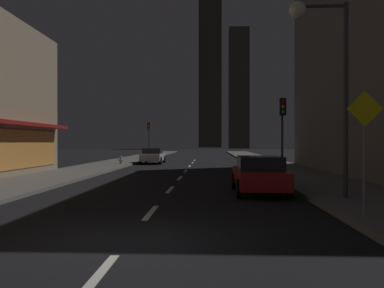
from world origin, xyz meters
name	(u,v)px	position (x,y,z in m)	size (l,w,h in m)	color
ground_plane	(194,162)	(0.00, 32.00, -0.05)	(78.00, 136.00, 0.10)	black
sidewalk_right	(262,161)	(7.00, 32.00, 0.07)	(4.00, 76.00, 0.15)	#605E59
sidewalk_left	(127,160)	(-7.00, 32.00, 0.07)	(4.00, 76.00, 0.15)	#605E59
lane_marking_center	(183,174)	(0.00, 16.20, 0.01)	(0.16, 38.60, 0.01)	silver
skyscraper_distant_tall	(210,68)	(1.80, 137.71, 30.02)	(8.54, 6.66, 60.05)	#3B382C
skyscraper_distant_mid	(239,89)	(10.80, 112.89, 18.76)	(6.20, 5.54, 37.52)	#454234
car_parked_near	(259,174)	(3.60, 7.49, 0.74)	(1.98, 4.24, 1.45)	#B21919
car_parked_far	(153,156)	(-3.60, 27.63, 0.74)	(1.98, 4.24, 1.45)	silver
fire_hydrant_far_left	(121,160)	(-5.90, 24.70, 0.45)	(0.42, 0.30, 0.65)	#B2B2B2
traffic_light_near_right	(283,119)	(5.50, 12.80, 3.19)	(0.32, 0.48, 4.20)	#2D2D2D
traffic_light_far_left	(149,132)	(-5.50, 37.15, 3.19)	(0.32, 0.48, 4.20)	#2D2D2D
street_lamp_right	(321,50)	(5.38, 5.46, 5.07)	(1.96, 0.56, 6.58)	#38383D
pedestrian_crossing_sign	(365,141)	(5.60, 2.39, 2.02)	(0.91, 0.08, 3.15)	slate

